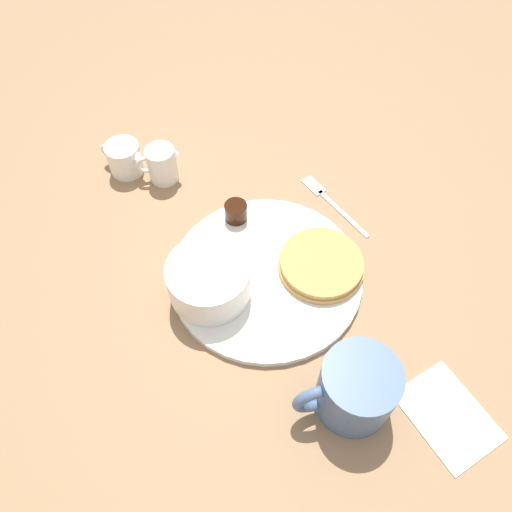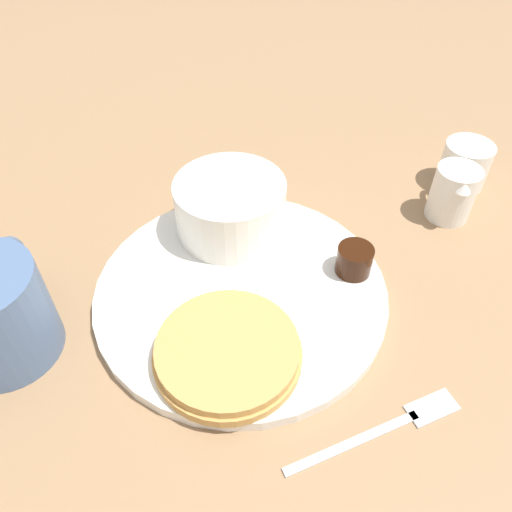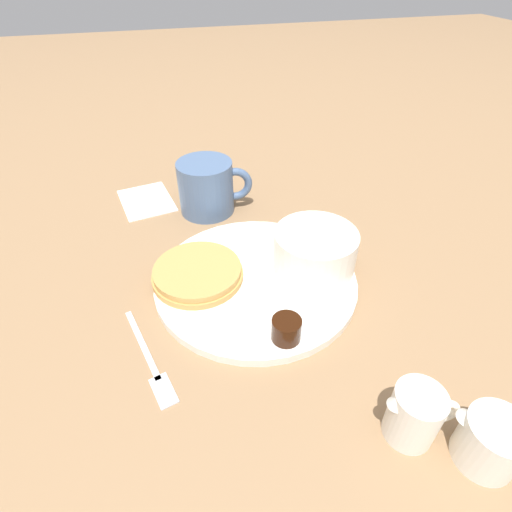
{
  "view_description": "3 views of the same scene",
  "coord_description": "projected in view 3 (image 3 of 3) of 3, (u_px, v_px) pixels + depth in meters",
  "views": [
    {
      "loc": [
        -0.35,
        0.15,
        0.61
      ],
      "look_at": [
        0.01,
        0.01,
        0.05
      ],
      "focal_mm": 35.0,
      "sensor_mm": 36.0,
      "label": 1
    },
    {
      "loc": [
        -0.03,
        -0.31,
        0.37
      ],
      "look_at": [
        0.02,
        0.01,
        0.04
      ],
      "focal_mm": 35.0,
      "sensor_mm": 36.0,
      "label": 2
    },
    {
      "loc": [
        0.39,
        -0.11,
        0.38
      ],
      "look_at": [
        -0.01,
        0.0,
        0.04
      ],
      "focal_mm": 28.0,
      "sensor_mm": 36.0,
      "label": 3
    }
  ],
  "objects": [
    {
      "name": "creamer_pitcher_far",
      "position": [
        492.0,
        442.0,
        0.35
      ],
      "size": [
        0.06,
        0.06,
        0.06
      ],
      "color": "white",
      "rests_on": "ground_plane"
    },
    {
      "name": "pancake_stack",
      "position": [
        198.0,
        273.0,
        0.54
      ],
      "size": [
        0.12,
        0.12,
        0.02
      ],
      "color": "tan",
      "rests_on": "plate"
    },
    {
      "name": "napkin",
      "position": [
        146.0,
        200.0,
        0.72
      ],
      "size": [
        0.13,
        0.1,
        0.0
      ],
      "color": "white",
      "rests_on": "ground_plane"
    },
    {
      "name": "coffee_mug",
      "position": [
        208.0,
        187.0,
        0.67
      ],
      "size": [
        0.09,
        0.13,
        0.09
      ],
      "color": "slate",
      "rests_on": "ground_plane"
    },
    {
      "name": "fork",
      "position": [
        152.0,
        366.0,
        0.45
      ],
      "size": [
        0.15,
        0.05,
        0.0
      ],
      "color": "silver",
      "rests_on": "ground_plane"
    },
    {
      "name": "plate",
      "position": [
        256.0,
        281.0,
        0.55
      ],
      "size": [
        0.28,
        0.28,
        0.01
      ],
      "color": "white",
      "rests_on": "ground_plane"
    },
    {
      "name": "butter_ramekin",
      "position": [
        332.0,
        260.0,
        0.55
      ],
      "size": [
        0.04,
        0.04,
        0.04
      ],
      "color": "white",
      "rests_on": "plate"
    },
    {
      "name": "bowl",
      "position": [
        314.0,
        248.0,
        0.55
      ],
      "size": [
        0.11,
        0.11,
        0.06
      ],
      "color": "white",
      "rests_on": "plate"
    },
    {
      "name": "creamer_pitcher_near",
      "position": [
        415.0,
        414.0,
        0.37
      ],
      "size": [
        0.05,
        0.07,
        0.06
      ],
      "color": "white",
      "rests_on": "ground_plane"
    },
    {
      "name": "syrup_cup",
      "position": [
        286.0,
        329.0,
        0.46
      ],
      "size": [
        0.03,
        0.03,
        0.03
      ],
      "color": "black",
      "rests_on": "plate"
    },
    {
      "name": "ground_plane",
      "position": [
        256.0,
        284.0,
        0.55
      ],
      "size": [
        4.0,
        4.0,
        0.0
      ],
      "primitive_type": "plane",
      "color": "#93704C"
    }
  ]
}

